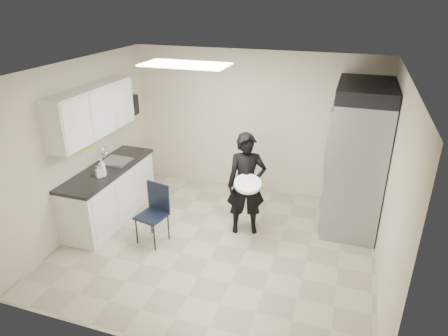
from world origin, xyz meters
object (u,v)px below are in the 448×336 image
(lower_counter, at_px, (110,194))
(man_tuxedo, at_px, (246,185))
(commercial_fridge, at_px, (356,164))
(folding_chair, at_px, (152,216))

(lower_counter, height_order, man_tuxedo, man_tuxedo)
(commercial_fridge, xyz_separation_m, folding_chair, (-2.79, -1.51, -0.61))
(lower_counter, xyz_separation_m, commercial_fridge, (3.78, 1.07, 0.62))
(lower_counter, bearing_deg, commercial_fridge, 15.88)
(commercial_fridge, distance_m, man_tuxedo, 1.74)
(folding_chair, distance_m, man_tuxedo, 1.49)
(lower_counter, xyz_separation_m, folding_chair, (0.99, -0.43, 0.01))
(commercial_fridge, xyz_separation_m, man_tuxedo, (-1.55, -0.77, -0.24))
(lower_counter, distance_m, man_tuxedo, 2.29)
(commercial_fridge, height_order, man_tuxedo, commercial_fridge)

